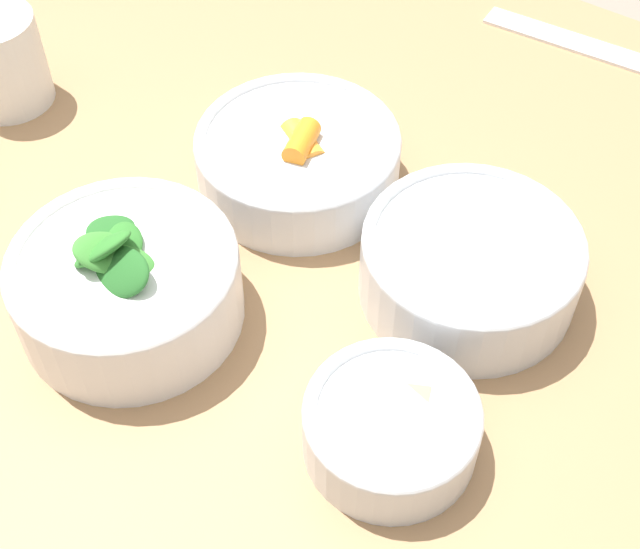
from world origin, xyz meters
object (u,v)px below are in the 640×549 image
object	(u,v)px
bowl_beans_hotdog	(469,266)
ruler	(629,60)
bowl_greens	(127,283)
bowl_carrots	(298,158)
bowl_cookies	(390,425)

from	to	relation	value
bowl_beans_hotdog	ruler	xyz separation A→B (m)	(-0.01, 0.34, -0.03)
bowl_greens	bowl_beans_hotdog	bearing A→B (deg)	40.78
bowl_greens	ruler	xyz separation A→B (m)	(0.18, 0.51, -0.03)
bowl_carrots	ruler	world-z (taller)	bowl_carrots
bowl_greens	bowl_cookies	size ratio (longest dim) A/B	1.42
bowl_cookies	ruler	bearing A→B (deg)	94.32
bowl_beans_hotdog	bowl_cookies	xyz separation A→B (m)	(0.02, -0.15, -0.00)
bowl_beans_hotdog	bowl_cookies	world-z (taller)	bowl_beans_hotdog
ruler	bowl_cookies	bearing A→B (deg)	-85.68
bowl_beans_hotdog	bowl_greens	bearing A→B (deg)	-139.22
bowl_carrots	bowl_beans_hotdog	size ratio (longest dim) A/B	1.04
bowl_beans_hotdog	ruler	distance (m)	0.35
bowl_carrots	bowl_beans_hotdog	world-z (taller)	bowl_carrots
bowl_carrots	bowl_beans_hotdog	distance (m)	0.17
bowl_carrots	bowl_cookies	world-z (taller)	bowl_carrots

